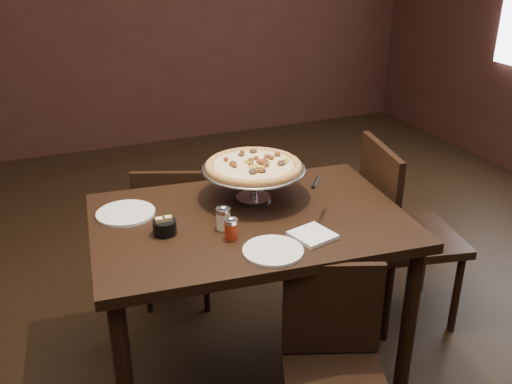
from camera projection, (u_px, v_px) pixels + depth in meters
name	position (u px, v px, depth m)	size (l,w,h in m)	color
room	(290.00, 80.00, 2.17)	(6.04, 7.04, 2.84)	black
dining_table	(250.00, 239.00, 2.45)	(1.39, 1.00, 0.82)	black
pizza_stand	(253.00, 166.00, 2.51)	(0.46, 0.46, 0.19)	silver
parmesan_shaker	(223.00, 218.00, 2.29)	(0.06, 0.06, 0.10)	beige
pepper_flake_shaker	(231.00, 228.00, 2.22)	(0.05, 0.05, 0.09)	maroon
packet_caddy	(165.00, 227.00, 2.26)	(0.09, 0.09, 0.07)	black
napkin_stack	(313.00, 235.00, 2.24)	(0.15, 0.15, 0.02)	white
plate_left	(126.00, 213.00, 2.43)	(0.25, 0.25, 0.01)	white
plate_near	(273.00, 251.00, 2.14)	(0.23, 0.23, 0.01)	white
serving_spatula	(316.00, 183.00, 2.36)	(0.15, 0.15, 0.02)	silver
chair_far	(176.00, 230.00, 3.06)	(0.51, 0.51, 0.84)	black
chair_near	(334.00, 363.00, 2.13)	(0.49, 0.49, 0.81)	black
chair_side	(399.00, 227.00, 2.91)	(0.55, 0.55, 0.99)	black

